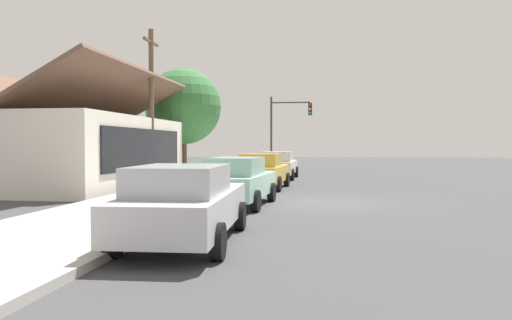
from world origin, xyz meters
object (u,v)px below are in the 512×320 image
object	(u,v)px
car_silver	(184,203)
fire_hydrant_red	(228,178)
car_ivory	(278,165)
utility_pole_wooden	(151,104)
car_mustard	(262,171)
car_seafoam	(238,181)
shade_tree	(183,107)
traffic_light_main	(287,122)

from	to	relation	value
car_silver	fire_hydrant_red	bearing A→B (deg)	4.49
car_ivory	utility_pole_wooden	distance (m)	8.60
car_mustard	fire_hydrant_red	distance (m)	1.61
car_seafoam	utility_pole_wooden	bearing A→B (deg)	41.68
car_ivory	fire_hydrant_red	bearing A→B (deg)	168.81
car_silver	utility_pole_wooden	world-z (taller)	utility_pole_wooden
car_mustard	fire_hydrant_red	bearing A→B (deg)	113.93
shade_tree	traffic_light_main	world-z (taller)	shade_tree
car_silver	car_mustard	size ratio (longest dim) A/B	1.11
car_silver	shade_tree	distance (m)	21.52
car_seafoam	traffic_light_main	world-z (taller)	traffic_light_main
car_seafoam	shade_tree	xyz separation A→B (m)	(14.30, 6.18, 3.56)
car_ivory	fire_hydrant_red	world-z (taller)	car_ivory
car_mustard	car_ivory	size ratio (longest dim) A/B	0.94
car_mustard	utility_pole_wooden	world-z (taller)	utility_pole_wooden
car_mustard	car_ivory	xyz separation A→B (m)	(6.55, -0.04, 0.00)
traffic_light_main	fire_hydrant_red	size ratio (longest dim) A/B	7.32
car_mustard	car_ivory	bearing A→B (deg)	2.37
car_mustard	shade_tree	size ratio (longest dim) A/B	0.65
traffic_light_main	utility_pole_wooden	xyz separation A→B (m)	(-10.16, 5.66, 0.44)
shade_tree	fire_hydrant_red	bearing A→B (deg)	-151.68
car_seafoam	traffic_light_main	size ratio (longest dim) A/B	0.87
car_ivory	car_mustard	bearing A→B (deg)	-179.56
car_silver	utility_pole_wooden	bearing A→B (deg)	20.14
car_seafoam	shade_tree	bearing A→B (deg)	26.61
car_silver	car_mustard	distance (m)	12.22
car_ivory	shade_tree	size ratio (longest dim) A/B	0.69
shade_tree	utility_pole_wooden	size ratio (longest dim) A/B	0.90
utility_pole_wooden	fire_hydrant_red	world-z (taller)	utility_pole_wooden
shade_tree	fire_hydrant_red	world-z (taller)	shade_tree
car_silver	car_seafoam	size ratio (longest dim) A/B	1.09
car_silver	shade_tree	size ratio (longest dim) A/B	0.73
car_ivory	shade_tree	distance (m)	7.29
car_seafoam	car_ivory	size ratio (longest dim) A/B	0.96
shade_tree	utility_pole_wooden	distance (m)	7.40
traffic_light_main	car_ivory	bearing A→B (deg)	178.05
car_silver	fire_hydrant_red	size ratio (longest dim) A/B	6.97
shade_tree	traffic_light_main	xyz separation A→B (m)	(2.81, -6.32, -0.88)
car_silver	shade_tree	xyz separation A→B (m)	(20.30, 6.19, 3.56)
shade_tree	fire_hydrant_red	size ratio (longest dim) A/B	9.55
car_ivory	utility_pole_wooden	bearing A→B (deg)	137.38
car_seafoam	car_ivory	world-z (taller)	same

